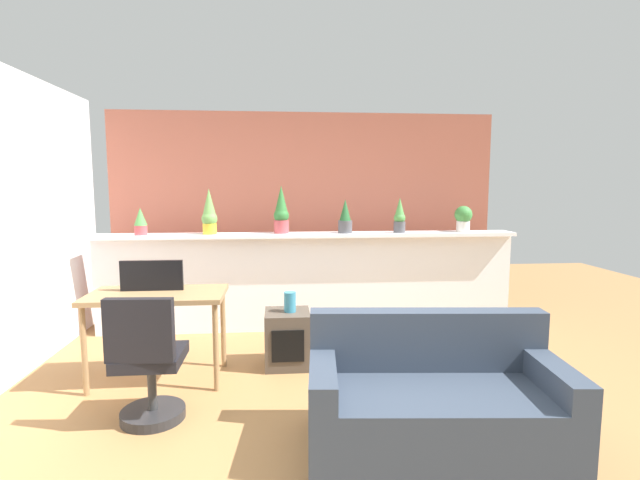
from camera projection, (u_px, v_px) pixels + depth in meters
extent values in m
plane|color=#9E7042|center=(327.00, 413.00, 3.35)|extent=(12.00, 12.00, 0.00)
cube|color=white|center=(309.00, 283.00, 5.26)|extent=(4.64, 0.16, 1.06)
cube|color=white|center=(309.00, 235.00, 5.16)|extent=(4.64, 0.32, 0.04)
cube|color=#9E5442|center=(305.00, 216.00, 5.77)|extent=(4.64, 0.10, 2.50)
cylinder|color=#B7474C|center=(141.00, 230.00, 4.96)|extent=(0.13, 0.13, 0.10)
cone|color=#4C9347|center=(140.00, 217.00, 4.94)|extent=(0.14, 0.14, 0.19)
cylinder|color=gold|center=(210.00, 229.00, 5.04)|extent=(0.15, 0.15, 0.12)
sphere|color=#669E4C|center=(209.00, 219.00, 5.03)|extent=(0.17, 0.17, 0.17)
cone|color=#669E4C|center=(209.00, 202.00, 5.01)|extent=(0.14, 0.14, 0.29)
cylinder|color=#B7474C|center=(281.00, 227.00, 5.14)|extent=(0.16, 0.16, 0.15)
sphere|color=#2D7033|center=(281.00, 216.00, 5.13)|extent=(0.17, 0.17, 0.17)
cone|color=#2D7033|center=(281.00, 199.00, 5.11)|extent=(0.14, 0.14, 0.30)
cylinder|color=#4C4C51|center=(345.00, 227.00, 5.16)|extent=(0.16, 0.16, 0.14)
cone|color=#235B2D|center=(345.00, 210.00, 5.14)|extent=(0.13, 0.13, 0.24)
cylinder|color=#4C4C51|center=(399.00, 227.00, 5.22)|extent=(0.13, 0.13, 0.12)
sphere|color=#4C9347|center=(400.00, 218.00, 5.20)|extent=(0.13, 0.13, 0.13)
cone|color=#4C9347|center=(400.00, 207.00, 5.19)|extent=(0.11, 0.11, 0.20)
cylinder|color=silver|center=(463.00, 226.00, 5.32)|extent=(0.15, 0.15, 0.12)
sphere|color=#3D843D|center=(463.00, 215.00, 5.30)|extent=(0.20, 0.20, 0.20)
cylinder|color=#99754C|center=(84.00, 351.00, 3.59)|extent=(0.04, 0.04, 0.71)
cylinder|color=#99754C|center=(216.00, 347.00, 3.68)|extent=(0.04, 0.04, 0.71)
cylinder|color=#99754C|center=(108.00, 331.00, 4.09)|extent=(0.04, 0.04, 0.71)
cylinder|color=#99754C|center=(223.00, 328.00, 4.18)|extent=(0.04, 0.04, 0.71)
cube|color=#99754C|center=(157.00, 295.00, 3.84)|extent=(1.10, 0.60, 0.04)
cube|color=black|center=(152.00, 276.00, 3.90)|extent=(0.51, 0.04, 0.25)
cylinder|color=#262628|center=(153.00, 414.00, 3.27)|extent=(0.44, 0.44, 0.07)
cylinder|color=#333333|center=(152.00, 386.00, 3.24)|extent=(0.06, 0.06, 0.34)
cube|color=black|center=(151.00, 357.00, 3.22)|extent=(0.44, 0.44, 0.08)
cube|color=black|center=(139.00, 330.00, 3.00)|extent=(0.44, 0.10, 0.42)
cube|color=#4C4238|center=(287.00, 339.00, 4.21)|extent=(0.40, 0.40, 0.50)
cube|color=black|center=(288.00, 346.00, 4.03)|extent=(0.28, 0.04, 0.28)
cylinder|color=teal|center=(290.00, 302.00, 4.17)|extent=(0.11, 0.11, 0.18)
cube|color=#333D4C|center=(436.00, 418.00, 2.87)|extent=(1.62, 0.89, 0.40)
cube|color=#333D4C|center=(427.00, 340.00, 3.12)|extent=(1.57, 0.29, 0.40)
cube|color=#333D4C|center=(323.00, 375.00, 2.84)|extent=(0.22, 0.77, 0.16)
cube|color=#333D4C|center=(552.00, 375.00, 2.84)|extent=(0.22, 0.77, 0.16)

